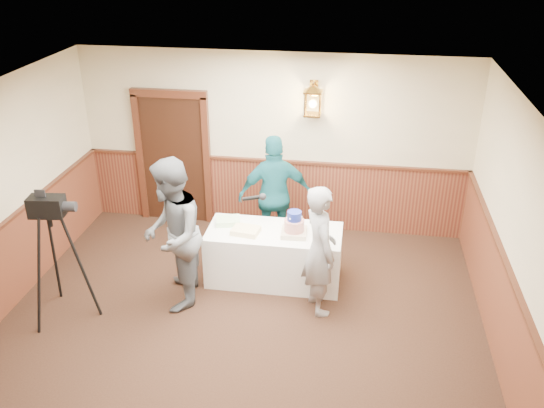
{
  "coord_description": "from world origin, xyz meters",
  "views": [
    {
      "loc": [
        1.26,
        -4.76,
        4.47
      ],
      "look_at": [
        0.26,
        1.7,
        1.25
      ],
      "focal_mm": 38.0,
      "sensor_mm": 36.0,
      "label": 1
    }
  ],
  "objects_px": {
    "interviewer": "(172,235)",
    "assistant_p": "(275,195)",
    "sheet_cake_green": "(228,221)",
    "baker": "(320,250)",
    "tiered_cake": "(294,226)",
    "sheet_cake_yellow": "(246,231)",
    "tv_camera_rig": "(58,264)",
    "display_table": "(274,255)"
  },
  "relations": [
    {
      "from": "assistant_p",
      "to": "tv_camera_rig",
      "type": "height_order",
      "value": "assistant_p"
    },
    {
      "from": "interviewer",
      "to": "assistant_p",
      "type": "distance_m",
      "value": 1.84
    },
    {
      "from": "sheet_cake_green",
      "to": "interviewer",
      "type": "distance_m",
      "value": 1.01
    },
    {
      "from": "tiered_cake",
      "to": "sheet_cake_green",
      "type": "bearing_deg",
      "value": 169.22
    },
    {
      "from": "display_table",
      "to": "tv_camera_rig",
      "type": "xyz_separation_m",
      "value": [
        -2.47,
        -1.2,
        0.36
      ]
    },
    {
      "from": "display_table",
      "to": "sheet_cake_green",
      "type": "xyz_separation_m",
      "value": [
        -0.66,
        0.12,
        0.41
      ]
    },
    {
      "from": "sheet_cake_green",
      "to": "assistant_p",
      "type": "xyz_separation_m",
      "value": [
        0.55,
        0.65,
        0.12
      ]
    },
    {
      "from": "display_table",
      "to": "interviewer",
      "type": "distance_m",
      "value": 1.51
    },
    {
      "from": "display_table",
      "to": "sheet_cake_green",
      "type": "distance_m",
      "value": 0.79
    },
    {
      "from": "interviewer",
      "to": "assistant_p",
      "type": "xyz_separation_m",
      "value": [
        1.06,
        1.5,
        -0.08
      ]
    },
    {
      "from": "interviewer",
      "to": "assistant_p",
      "type": "relative_size",
      "value": 1.09
    },
    {
      "from": "baker",
      "to": "sheet_cake_green",
      "type": "bearing_deg",
      "value": 37.02
    },
    {
      "from": "display_table",
      "to": "interviewer",
      "type": "xyz_separation_m",
      "value": [
        -1.17,
        -0.73,
        0.62
      ]
    },
    {
      "from": "interviewer",
      "to": "tv_camera_rig",
      "type": "xyz_separation_m",
      "value": [
        -1.3,
        -0.47,
        -0.25
      ]
    },
    {
      "from": "display_table",
      "to": "sheet_cake_yellow",
      "type": "distance_m",
      "value": 0.56
    },
    {
      "from": "sheet_cake_green",
      "to": "sheet_cake_yellow",
      "type": "bearing_deg",
      "value": -38.2
    },
    {
      "from": "display_table",
      "to": "assistant_p",
      "type": "bearing_deg",
      "value": 97.78
    },
    {
      "from": "sheet_cake_green",
      "to": "assistant_p",
      "type": "distance_m",
      "value": 0.86
    },
    {
      "from": "interviewer",
      "to": "baker",
      "type": "height_order",
      "value": "interviewer"
    },
    {
      "from": "baker",
      "to": "assistant_p",
      "type": "relative_size",
      "value": 0.94
    },
    {
      "from": "interviewer",
      "to": "assistant_p",
      "type": "bearing_deg",
      "value": 133.81
    },
    {
      "from": "baker",
      "to": "tv_camera_rig",
      "type": "bearing_deg",
      "value": 76.48
    },
    {
      "from": "tiered_cake",
      "to": "sheet_cake_green",
      "type": "relative_size",
      "value": 1.07
    },
    {
      "from": "sheet_cake_yellow",
      "to": "assistant_p",
      "type": "bearing_deg",
      "value": 73.57
    },
    {
      "from": "tiered_cake",
      "to": "baker",
      "type": "xyz_separation_m",
      "value": [
        0.38,
        -0.53,
        -0.03
      ]
    },
    {
      "from": "tiered_cake",
      "to": "interviewer",
      "type": "height_order",
      "value": "interviewer"
    },
    {
      "from": "sheet_cake_yellow",
      "to": "assistant_p",
      "type": "relative_size",
      "value": 0.19
    },
    {
      "from": "display_table",
      "to": "assistant_p",
      "type": "height_order",
      "value": "assistant_p"
    },
    {
      "from": "sheet_cake_yellow",
      "to": "interviewer",
      "type": "distance_m",
      "value": 1.03
    },
    {
      "from": "display_table",
      "to": "assistant_p",
      "type": "distance_m",
      "value": 0.94
    },
    {
      "from": "sheet_cake_yellow",
      "to": "tv_camera_rig",
      "type": "height_order",
      "value": "tv_camera_rig"
    },
    {
      "from": "interviewer",
      "to": "tv_camera_rig",
      "type": "relative_size",
      "value": 1.21
    },
    {
      "from": "display_table",
      "to": "interviewer",
      "type": "relative_size",
      "value": 0.91
    },
    {
      "from": "display_table",
      "to": "tv_camera_rig",
      "type": "distance_m",
      "value": 2.77
    },
    {
      "from": "sheet_cake_yellow",
      "to": "interviewer",
      "type": "xyz_separation_m",
      "value": [
        -0.8,
        -0.62,
        0.2
      ]
    },
    {
      "from": "baker",
      "to": "tv_camera_rig",
      "type": "height_order",
      "value": "baker"
    },
    {
      "from": "tiered_cake",
      "to": "sheet_cake_yellow",
      "type": "distance_m",
      "value": 0.65
    },
    {
      "from": "display_table",
      "to": "baker",
      "type": "bearing_deg",
      "value": -41.97
    },
    {
      "from": "sheet_cake_green",
      "to": "interviewer",
      "type": "height_order",
      "value": "interviewer"
    },
    {
      "from": "sheet_cake_green",
      "to": "baker",
      "type": "bearing_deg",
      "value": -28.25
    },
    {
      "from": "display_table",
      "to": "baker",
      "type": "relative_size",
      "value": 1.05
    },
    {
      "from": "assistant_p",
      "to": "tiered_cake",
      "type": "bearing_deg",
      "value": 98.72
    }
  ]
}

